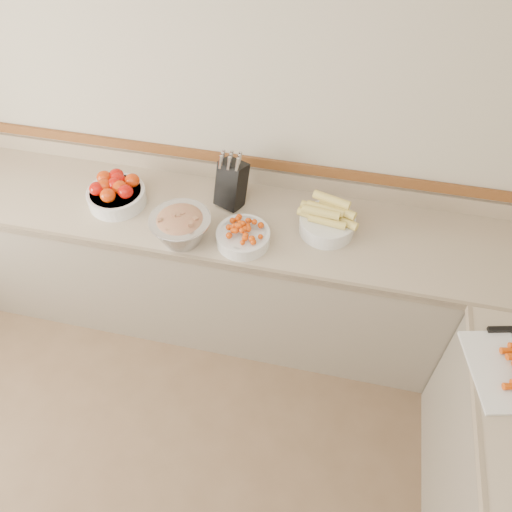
% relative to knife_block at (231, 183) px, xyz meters
% --- Properties ---
extents(back_wall, '(4.00, 0.00, 4.00)m').
position_rel_knife_block_xyz_m(back_wall, '(-0.12, 0.20, 0.26)').
color(back_wall, '#C0B59E').
rests_on(back_wall, ground_plane).
extents(counter_back, '(4.00, 0.65, 1.08)m').
position_rel_knife_block_xyz_m(counter_back, '(-0.12, -0.12, -0.58)').
color(counter_back, tan).
rests_on(counter_back, ground_plane).
extents(knife_block, '(0.19, 0.21, 0.34)m').
position_rel_knife_block_xyz_m(knife_block, '(0.00, 0.00, 0.00)').
color(knife_block, black).
rests_on(knife_block, counter_back).
extents(tomato_bowl, '(0.32, 0.32, 0.16)m').
position_rel_knife_block_xyz_m(tomato_bowl, '(-0.62, -0.14, -0.06)').
color(tomato_bowl, silver).
rests_on(tomato_bowl, counter_back).
extents(cherry_tomato_bowl, '(0.28, 0.28, 0.15)m').
position_rel_knife_block_xyz_m(cherry_tomato_bowl, '(0.13, -0.28, -0.09)').
color(cherry_tomato_bowl, silver).
rests_on(cherry_tomato_bowl, counter_back).
extents(corn_bowl, '(0.32, 0.29, 0.21)m').
position_rel_knife_block_xyz_m(corn_bowl, '(0.54, -0.11, -0.06)').
color(corn_bowl, silver).
rests_on(corn_bowl, counter_back).
extents(rhubarb_bowl, '(0.31, 0.31, 0.18)m').
position_rel_knife_block_xyz_m(rhubarb_bowl, '(-0.18, -0.33, -0.04)').
color(rhubarb_bowl, '#B2B2BA').
rests_on(rhubarb_bowl, counter_back).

